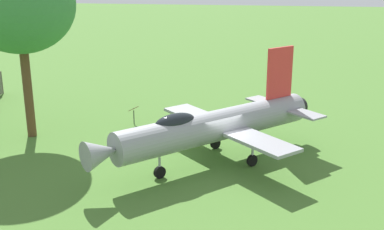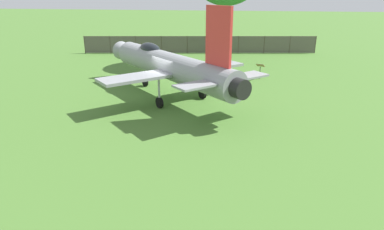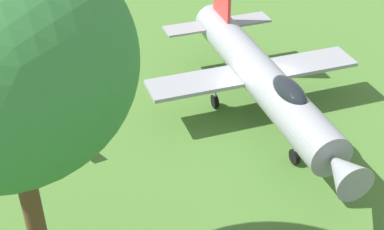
% 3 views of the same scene
% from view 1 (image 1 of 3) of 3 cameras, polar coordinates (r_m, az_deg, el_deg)
% --- Properties ---
extents(ground_plane, '(200.00, 200.00, 0.00)m').
position_cam_1_polar(ground_plane, '(25.32, 2.82, -5.48)').
color(ground_plane, '#47722D').
extents(display_jet, '(11.04, 11.19, 5.53)m').
position_cam_1_polar(display_jet, '(24.41, 2.23, -1.30)').
color(display_jet, gray).
rests_on(display_jet, ground_plane).
extents(shade_tree, '(6.07, 6.17, 10.43)m').
position_cam_1_polar(shade_tree, '(29.02, -19.59, 12.09)').
color(shade_tree, brown).
rests_on(shade_tree, ground_plane).
extents(info_plaque, '(0.70, 0.58, 1.14)m').
position_cam_1_polar(info_plaque, '(31.07, -6.84, 0.45)').
color(info_plaque, '#333333').
rests_on(info_plaque, ground_plane).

